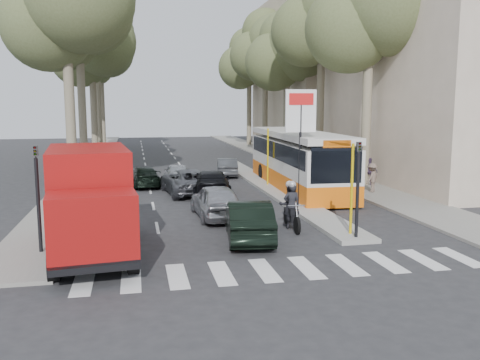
% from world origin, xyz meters
% --- Properties ---
extents(ground, '(120.00, 120.00, 0.00)m').
position_xyz_m(ground, '(0.00, 0.00, 0.00)').
color(ground, '#28282B').
rests_on(ground, ground).
extents(sidewalk_right, '(3.20, 70.00, 0.12)m').
position_xyz_m(sidewalk_right, '(8.60, 25.00, 0.06)').
color(sidewalk_right, gray).
rests_on(sidewalk_right, ground).
extents(median_left, '(2.40, 64.00, 0.12)m').
position_xyz_m(median_left, '(-8.00, 28.00, 0.06)').
color(median_left, gray).
rests_on(median_left, ground).
extents(traffic_island, '(1.50, 26.00, 0.16)m').
position_xyz_m(traffic_island, '(3.25, 11.00, 0.08)').
color(traffic_island, gray).
rests_on(traffic_island, ground).
extents(building_near, '(11.00, 18.00, 18.00)m').
position_xyz_m(building_near, '(15.50, 12.00, 9.00)').
color(building_near, beige).
rests_on(building_near, ground).
extents(building_far, '(11.00, 20.00, 16.00)m').
position_xyz_m(building_far, '(15.50, 34.00, 8.00)').
color(building_far, '#B7A88E').
rests_on(building_far, ground).
extents(billboard, '(1.50, 12.10, 5.60)m').
position_xyz_m(billboard, '(3.25, 5.00, 3.70)').
color(billboard, yellow).
rests_on(billboard, ground).
extents(traffic_light_island, '(0.16, 0.41, 3.60)m').
position_xyz_m(traffic_light_island, '(3.25, -1.50, 2.49)').
color(traffic_light_island, black).
rests_on(traffic_light_island, ground).
extents(traffic_light_left, '(0.16, 0.41, 3.60)m').
position_xyz_m(traffic_light_left, '(-7.60, -1.00, 2.49)').
color(traffic_light_left, black).
rests_on(traffic_light_left, ground).
extents(tree_l_a, '(7.40, 7.20, 14.10)m').
position_xyz_m(tree_l_a, '(-7.87, 12.11, 10.38)').
color(tree_l_a, '#6B604C').
rests_on(tree_l_a, ground).
extents(tree_l_b, '(7.40, 7.20, 14.88)m').
position_xyz_m(tree_l_b, '(-7.97, 20.11, 11.07)').
color(tree_l_b, '#6B604C').
rests_on(tree_l_b, ground).
extents(tree_l_c, '(7.40, 7.20, 13.71)m').
position_xyz_m(tree_l_c, '(-7.77, 28.11, 10.04)').
color(tree_l_c, '#6B604C').
rests_on(tree_l_c, ground).
extents(tree_l_d, '(7.40, 7.20, 15.66)m').
position_xyz_m(tree_l_d, '(-7.87, 36.11, 11.76)').
color(tree_l_d, '#6B604C').
rests_on(tree_l_d, ground).
extents(tree_l_e, '(7.40, 7.20, 14.49)m').
position_xyz_m(tree_l_e, '(-7.97, 44.11, 10.73)').
color(tree_l_e, '#6B604C').
rests_on(tree_l_e, ground).
extents(tree_r_a, '(7.40, 7.20, 14.10)m').
position_xyz_m(tree_r_a, '(9.13, 10.11, 10.38)').
color(tree_r_a, '#6B604C').
rests_on(tree_r_a, ground).
extents(tree_r_b, '(7.40, 7.20, 15.27)m').
position_xyz_m(tree_r_b, '(9.23, 18.11, 11.42)').
color(tree_r_b, '#6B604C').
rests_on(tree_r_b, ground).
extents(tree_r_c, '(7.40, 7.20, 13.32)m').
position_xyz_m(tree_r_c, '(9.03, 26.11, 9.69)').
color(tree_r_c, '#6B604C').
rests_on(tree_r_c, ground).
extents(tree_r_d, '(7.40, 7.20, 14.88)m').
position_xyz_m(tree_r_d, '(9.13, 34.11, 11.07)').
color(tree_r_d, '#6B604C').
rests_on(tree_r_d, ground).
extents(tree_r_e, '(7.40, 7.20, 14.10)m').
position_xyz_m(tree_r_e, '(9.23, 42.11, 10.38)').
color(tree_r_e, '#6B604C').
rests_on(tree_r_e, ground).
extents(silver_hatchback, '(1.96, 4.46, 1.49)m').
position_xyz_m(silver_hatchback, '(-1.10, 3.35, 0.75)').
color(silver_hatchback, '#9C9EA4').
rests_on(silver_hatchback, ground).
extents(dark_hatchback, '(2.14, 4.61, 1.46)m').
position_xyz_m(dark_hatchback, '(-0.50, -0.49, 0.73)').
color(dark_hatchback, black).
rests_on(dark_hatchback, ground).
extents(queue_car_a, '(2.86, 5.21, 1.38)m').
position_xyz_m(queue_car_a, '(-1.74, 9.63, 0.69)').
color(queue_car_a, '#515359').
rests_on(queue_car_a, ground).
extents(queue_car_b, '(2.58, 5.07, 1.41)m').
position_xyz_m(queue_car_b, '(-0.50, 8.59, 0.70)').
color(queue_car_b, black).
rests_on(queue_car_b, ground).
extents(queue_car_c, '(1.71, 3.97, 1.34)m').
position_xyz_m(queue_car_c, '(-1.98, 13.00, 0.67)').
color(queue_car_c, '#A3A7AB').
rests_on(queue_car_c, ground).
extents(queue_car_d, '(1.80, 3.91, 1.24)m').
position_xyz_m(queue_car_d, '(1.72, 16.20, 0.62)').
color(queue_car_d, '#4A4D52').
rests_on(queue_car_d, ground).
extents(queue_car_e, '(2.04, 4.27, 1.20)m').
position_xyz_m(queue_car_e, '(-4.00, 12.74, 0.60)').
color(queue_car_e, black).
rests_on(queue_car_e, ground).
extents(red_truck, '(3.09, 6.73, 3.47)m').
position_xyz_m(red_truck, '(-5.97, -1.22, 1.84)').
color(red_truck, black).
rests_on(red_truck, ground).
extents(city_bus, '(3.27, 12.95, 3.39)m').
position_xyz_m(city_bus, '(4.80, 10.05, 1.78)').
color(city_bus, orange).
rests_on(city_bus, ground).
extents(motorcycle, '(0.84, 2.29, 1.95)m').
position_xyz_m(motorcycle, '(1.51, 0.89, 0.89)').
color(motorcycle, black).
rests_on(motorcycle, ground).
extents(pedestrian_near, '(0.97, 1.04, 1.63)m').
position_xyz_m(pedestrian_near, '(9.24, 9.78, 0.94)').
color(pedestrian_near, '#43334D').
rests_on(pedestrian_near, sidewalk_right).
extents(pedestrian_far, '(1.10, 1.00, 1.60)m').
position_xyz_m(pedestrian_far, '(8.24, 7.43, 0.92)').
color(pedestrian_far, '#6E5D52').
rests_on(pedestrian_far, sidewalk_right).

